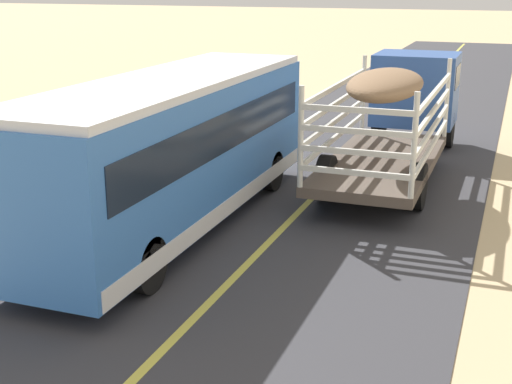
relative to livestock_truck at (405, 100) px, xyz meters
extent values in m
cube|color=#3359A5|center=(0.00, 2.16, 0.03)|extent=(2.50, 2.20, 2.20)
cube|color=#192333|center=(0.00, 2.16, 0.48)|extent=(2.53, 1.54, 0.70)
cube|color=brown|center=(0.00, -3.24, -1.07)|extent=(2.50, 6.40, 0.24)
cylinder|color=silver|center=(-1.19, -0.10, 0.15)|extent=(0.12, 0.12, 2.20)
cylinder|color=silver|center=(1.19, -0.10, 0.15)|extent=(0.12, 0.12, 2.20)
cylinder|color=silver|center=(-1.19, -6.38, 0.15)|extent=(0.12, 0.12, 2.20)
cylinder|color=silver|center=(1.19, -6.38, 0.15)|extent=(0.12, 0.12, 2.20)
cube|color=silver|center=(-1.21, -3.24, -0.51)|extent=(0.08, 6.30, 0.12)
cube|color=silver|center=(1.21, -3.24, -0.51)|extent=(0.08, 6.30, 0.12)
cube|color=silver|center=(0.00, -6.40, -0.51)|extent=(2.40, 0.08, 0.12)
cube|color=silver|center=(-1.21, -3.24, -0.07)|extent=(0.08, 6.30, 0.12)
cube|color=silver|center=(1.21, -3.24, -0.07)|extent=(0.08, 6.30, 0.12)
cube|color=silver|center=(0.00, -6.40, -0.07)|extent=(2.40, 0.08, 0.12)
cube|color=silver|center=(-1.21, -3.24, 0.37)|extent=(0.08, 6.30, 0.12)
cube|color=silver|center=(1.21, -3.24, 0.37)|extent=(0.08, 6.30, 0.12)
cube|color=silver|center=(0.00, -6.40, 0.37)|extent=(2.40, 0.08, 0.12)
cube|color=silver|center=(-1.21, -3.24, 0.81)|extent=(0.08, 6.30, 0.12)
cube|color=silver|center=(1.21, -3.24, 0.81)|extent=(0.08, 6.30, 0.12)
cube|color=silver|center=(0.00, -6.40, 0.81)|extent=(2.40, 0.08, 0.12)
ellipsoid|color=#8C6B4C|center=(0.00, -3.24, 0.90)|extent=(1.75, 3.84, 0.70)
cylinder|color=black|center=(-1.09, 2.16, -1.22)|extent=(0.32, 1.10, 1.10)
cylinder|color=black|center=(1.09, 2.16, -1.22)|extent=(0.32, 1.10, 1.10)
cylinder|color=black|center=(-1.09, -4.52, -1.22)|extent=(0.32, 1.10, 1.10)
cylinder|color=black|center=(1.09, -4.52, -1.22)|extent=(0.32, 1.10, 1.10)
cube|color=#3872C6|center=(-3.68, -7.46, -0.07)|extent=(2.50, 10.00, 2.70)
cube|color=white|center=(-3.68, -7.46, 1.36)|extent=(2.45, 9.80, 0.16)
cube|color=#192333|center=(-3.68, -7.46, 0.40)|extent=(2.54, 9.20, 0.80)
cube|color=silver|center=(-3.68, -7.46, -1.22)|extent=(2.53, 9.80, 0.36)
cylinder|color=black|center=(-4.78, -4.21, -1.27)|extent=(0.30, 1.00, 1.00)
cylinder|color=black|center=(-2.58, -4.21, -1.27)|extent=(0.30, 1.00, 1.00)
cylinder|color=black|center=(-4.78, -10.71, -1.27)|extent=(0.30, 1.00, 1.00)
cylinder|color=black|center=(-2.58, -10.71, -1.27)|extent=(0.30, 1.00, 1.00)
camera|label=1|loc=(3.05, -20.57, 3.43)|focal=49.95mm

